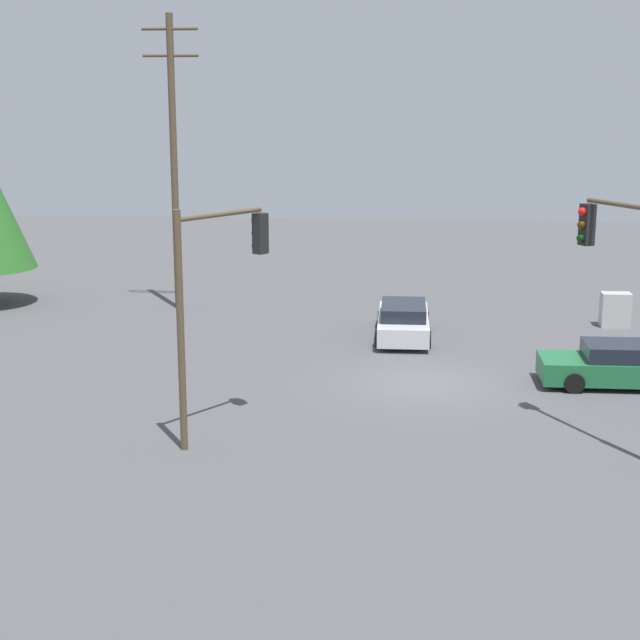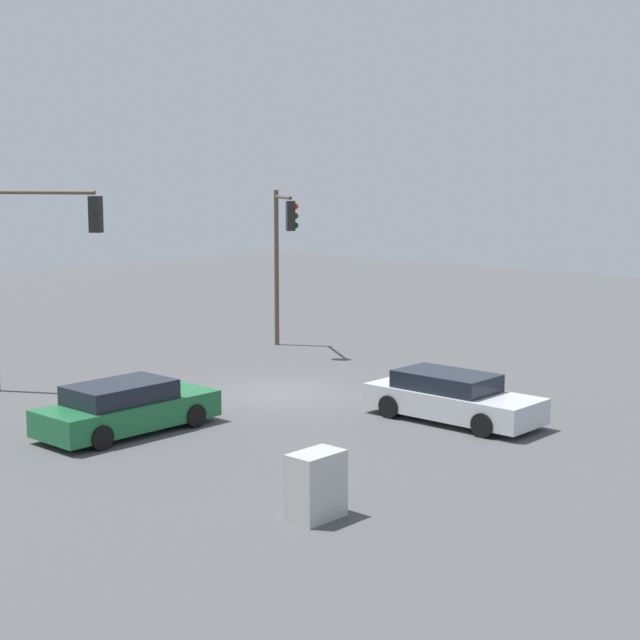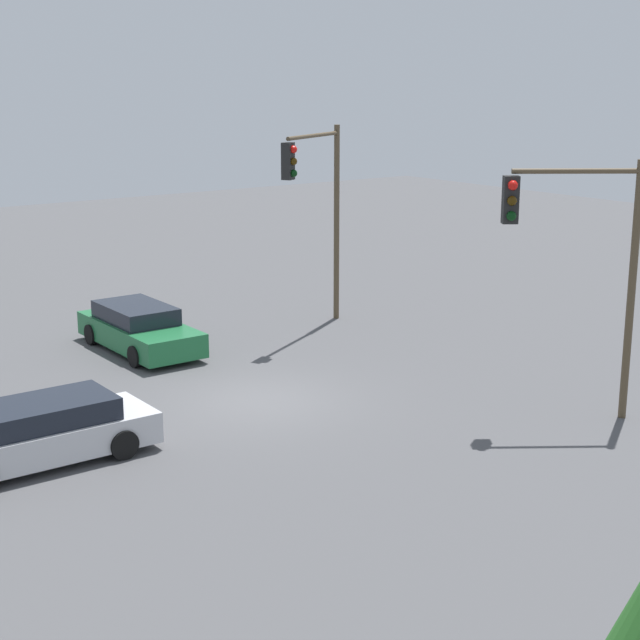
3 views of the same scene
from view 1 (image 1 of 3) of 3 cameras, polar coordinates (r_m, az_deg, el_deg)
name	(u,v)px [view 1 (image 1 of 3)]	position (r m, az deg, el deg)	size (l,w,h in m)	color
ground_plane	(423,384)	(30.02, 6.03, -3.70)	(80.00, 80.00, 0.00)	#4C4C4F
sedan_green	(621,365)	(30.84, 17.12, -2.53)	(4.70, 1.96, 1.32)	#1E6638
sedan_silver	(403,321)	(35.39, 4.87, -0.04)	(1.91, 4.77, 1.30)	silver
traffic_signal_main	(215,282)	(24.45, -6.15, 2.20)	(1.94, 2.64, 5.96)	brown
traffic_signal_cross	(640,281)	(24.41, 18.10, 2.15)	(2.01, 3.33, 6.25)	brown
utility_pole_tall	(174,157)	(39.92, -8.50, 9.34)	(2.20, 0.28, 11.65)	brown
electrical_cabinet	(615,310)	(38.60, 16.80, 0.57)	(1.08, 0.67, 1.30)	#B2B2AD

